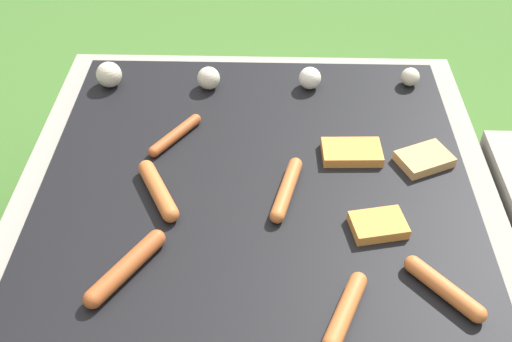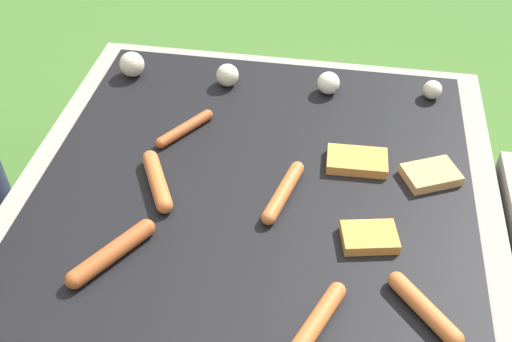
{
  "view_description": "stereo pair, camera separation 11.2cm",
  "coord_description": "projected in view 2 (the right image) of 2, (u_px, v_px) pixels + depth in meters",
  "views": [
    {
      "loc": [
        0.02,
        -0.82,
        1.16
      ],
      "look_at": [
        0.0,
        0.0,
        0.4
      ],
      "focal_mm": 42.0,
      "sensor_mm": 36.0,
      "label": 1
    },
    {
      "loc": [
        0.13,
        -0.81,
        1.16
      ],
      "look_at": [
        0.0,
        0.0,
        0.4
      ],
      "focal_mm": 42.0,
      "sensor_mm": 36.0,
      "label": 2
    }
  ],
  "objects": [
    {
      "name": "sausage_front_left",
      "position": [
        157.0,
        181.0,
        1.11
      ],
      "size": [
        0.09,
        0.15,
        0.03
      ],
      "color": "#B7602D",
      "rests_on": "grill"
    },
    {
      "name": "bread_slice_center",
      "position": [
        357.0,
        161.0,
        1.16
      ],
      "size": [
        0.12,
        0.07,
        0.02
      ],
      "color": "#D18438",
      "rests_on": "grill"
    },
    {
      "name": "sausage_back_right",
      "position": [
        424.0,
        308.0,
        0.91
      ],
      "size": [
        0.11,
        0.12,
        0.03
      ],
      "color": "#B7602D",
      "rests_on": "grill"
    },
    {
      "name": "ground_plane",
      "position": [
        256.0,
        298.0,
        1.4
      ],
      "size": [
        14.0,
        14.0,
        0.0
      ],
      "primitive_type": "plane",
      "color": "#3D6628"
    },
    {
      "name": "grill",
      "position": [
        256.0,
        245.0,
        1.27
      ],
      "size": [
        0.92,
        0.92,
        0.38
      ],
      "color": "gray",
      "rests_on": "ground_plane"
    },
    {
      "name": "bread_slice_left",
      "position": [
        369.0,
        237.0,
        1.01
      ],
      "size": [
        0.1,
        0.08,
        0.02
      ],
      "color": "#D18438",
      "rests_on": "grill"
    },
    {
      "name": "sausage_back_center",
      "position": [
        318.0,
        320.0,
        0.89
      ],
      "size": [
        0.08,
        0.14,
        0.03
      ],
      "color": "#B7602D",
      "rests_on": "grill"
    },
    {
      "name": "sausage_front_right",
      "position": [
        185.0,
        129.0,
        1.23
      ],
      "size": [
        0.09,
        0.13,
        0.02
      ],
      "color": "#A34C23",
      "rests_on": "grill"
    },
    {
      "name": "bread_slice_right",
      "position": [
        431.0,
        175.0,
        1.13
      ],
      "size": [
        0.12,
        0.11,
        0.02
      ],
      "color": "tan",
      "rests_on": "grill"
    },
    {
      "name": "mushroom_row",
      "position": [
        244.0,
        75.0,
        1.35
      ],
      "size": [
        0.73,
        0.07,
        0.06
      ],
      "color": "beige",
      "rests_on": "grill"
    },
    {
      "name": "sausage_mid_left",
      "position": [
        283.0,
        192.0,
        1.09
      ],
      "size": [
        0.06,
        0.16,
        0.03
      ],
      "color": "#B7602D",
      "rests_on": "grill"
    },
    {
      "name": "sausage_front_center",
      "position": [
        112.0,
        253.0,
        0.98
      ],
      "size": [
        0.11,
        0.15,
        0.03
      ],
      "color": "#A34C23",
      "rests_on": "grill"
    }
  ]
}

